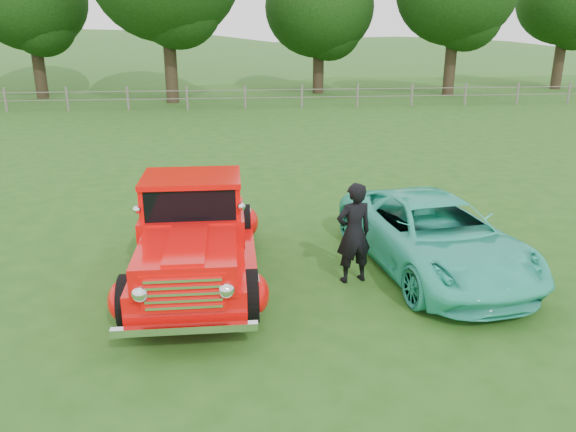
{
  "coord_description": "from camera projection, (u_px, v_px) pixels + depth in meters",
  "views": [
    {
      "loc": [
        -1.03,
        -7.87,
        3.93
      ],
      "look_at": [
        -0.03,
        1.2,
        0.9
      ],
      "focal_mm": 35.0,
      "sensor_mm": 36.0,
      "label": 1
    }
  ],
  "objects": [
    {
      "name": "tree_near_east",
      "position": [
        319.0,
        8.0,
        34.99
      ],
      "size": [
        6.8,
        6.8,
        8.33
      ],
      "color": "black",
      "rests_on": "ground"
    },
    {
      "name": "ground",
      "position": [
        298.0,
        294.0,
        8.77
      ],
      "size": [
        140.0,
        140.0,
        0.0
      ],
      "primitive_type": "plane",
      "color": "#214F15",
      "rests_on": "ground"
    },
    {
      "name": "teal_sedan",
      "position": [
        434.0,
        235.0,
        9.52
      ],
      "size": [
        2.64,
        4.71,
        1.24
      ],
      "primitive_type": "imported",
      "rotation": [
        0.0,
        0.0,
        0.13
      ],
      "color": "#32CBAA",
      "rests_on": "ground"
    },
    {
      "name": "distant_hills",
      "position": [
        200.0,
        106.0,
        65.87
      ],
      "size": [
        116.0,
        60.0,
        18.0
      ],
      "color": "#2F6324",
      "rests_on": "ground"
    },
    {
      "name": "man",
      "position": [
        354.0,
        233.0,
        8.99
      ],
      "size": [
        0.69,
        0.53,
        1.67
      ],
      "primitive_type": "imported",
      "rotation": [
        0.0,
        0.0,
        3.38
      ],
      "color": "black",
      "rests_on": "ground"
    },
    {
      "name": "tree_mid_west",
      "position": [
        30.0,
        0.0,
        32.18
      ],
      "size": [
        6.4,
        6.4,
        8.46
      ],
      "color": "black",
      "rests_on": "ground"
    },
    {
      "name": "fence_line",
      "position": [
        245.0,
        97.0,
        29.33
      ],
      "size": [
        48.0,
        0.12,
        1.2
      ],
      "color": "#696259",
      "rests_on": "ground"
    },
    {
      "name": "red_pickup",
      "position": [
        195.0,
        233.0,
        9.09
      ],
      "size": [
        2.25,
        5.0,
        1.78
      ],
      "rotation": [
        0.0,
        0.0,
        -0.01
      ],
      "color": "black",
      "rests_on": "ground"
    }
  ]
}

